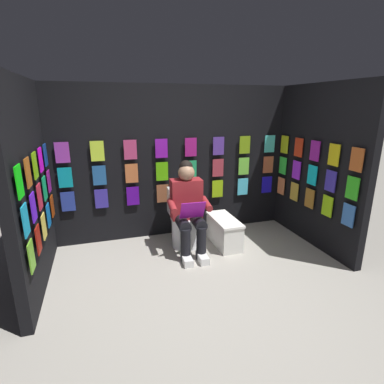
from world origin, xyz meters
The scene contains 7 objects.
ground_plane centered at (0.00, 0.00, 0.00)m, with size 30.00×30.00×0.00m, color #9E998E.
display_wall_back centered at (0.00, -1.75, 1.07)m, with size 3.47×0.14×2.14m.
display_wall_left centered at (-1.73, -0.85, 1.07)m, with size 0.14×1.70×2.14m.
display_wall_right centered at (1.73, -0.85, 1.07)m, with size 0.14×1.70×2.14m.
toilet centered at (-0.01, -1.31, 0.33)m, with size 0.41×0.56×0.77m.
person_reading centered at (0.00, -1.08, 0.60)m, with size 0.54×0.70×1.19m.
comic_longbox_near centered at (-0.52, -1.12, 0.19)m, with size 0.30×0.68×0.38m.
Camera 1 is at (1.04, 2.41, 1.87)m, focal length 28.24 mm.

